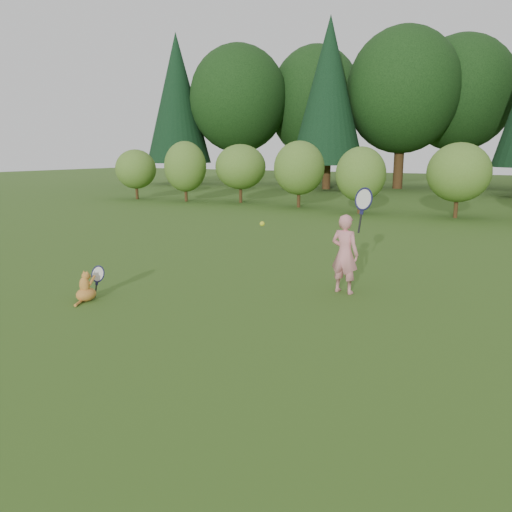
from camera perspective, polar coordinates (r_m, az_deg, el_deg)
The scene contains 6 objects.
ground at distance 7.33m, azimuth -4.45°, elevation -6.33°, with size 100.00×100.00×0.00m, color #305116.
shrub_row at distance 19.20m, azimuth 17.75°, elevation 8.66°, with size 28.00×3.00×2.80m, color #4A6D21, non-canonical shape.
woodland_backdrop at distance 29.51m, azimuth 22.82°, elevation 21.16°, with size 48.00×10.00×15.00m, color black, non-canonical shape.
child at distance 8.23m, azimuth 10.17°, elevation 0.44°, with size 0.75×0.48×1.94m.
cat at distance 8.22m, azimuth -18.85°, elevation -3.17°, with size 0.34×0.67×0.64m.
tennis_ball at distance 7.40m, azimuth 0.71°, elevation 3.70°, with size 0.07×0.07×0.07m.
Camera 1 is at (3.89, -5.78, 2.28)m, focal length 35.00 mm.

